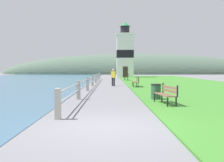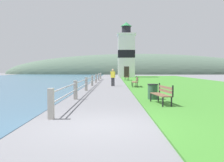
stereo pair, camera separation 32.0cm
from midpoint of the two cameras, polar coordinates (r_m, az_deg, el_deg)
The scene contains 10 objects.
ground_plane at distance 7.11m, azimuth -1.92°, elevation -10.35°, with size 160.00×160.00×0.00m, color slate.
grass_verge at distance 26.74m, azimuth 16.40°, elevation -0.67°, with size 12.00×56.22×0.06m.
seawall_railing at distance 23.44m, azimuth -4.16°, elevation 0.31°, with size 0.18×31.04×1.00m.
park_bench_near at distance 11.29m, azimuth 12.24°, elevation -2.73°, with size 0.71×1.81×0.94m.
park_bench_midway at distance 21.65m, azimuth 5.81°, elevation -0.02°, with size 0.53×1.98×0.94m.
park_bench_far at distance 33.57m, azimuth 3.86°, elevation 1.00°, with size 0.69×1.78×0.94m.
lighthouse at distance 46.26m, azimuth 3.46°, elevation 6.35°, with size 3.45×3.45×10.10m.
person_strolling at distance 23.16m, azimuth 0.60°, elevation 0.98°, with size 0.44×0.34×1.60m.
trash_bin at distance 12.93m, azimuth 9.99°, elevation -2.51°, with size 0.54×0.54×0.84m.
distant_hillside at distance 74.81m, azimuth 6.28°, elevation 1.60°, with size 80.00×16.00×12.00m.
Camera 2 is at (0.44, -6.91, 1.62)m, focal length 40.00 mm.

